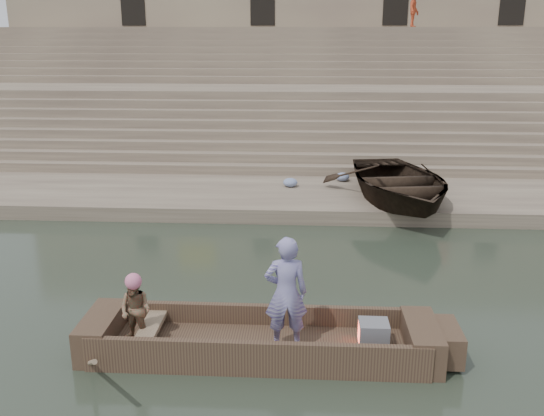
# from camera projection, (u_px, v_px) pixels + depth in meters

# --- Properties ---
(ground) EXTENTS (120.00, 120.00, 0.00)m
(ground) POSITION_uv_depth(u_px,v_px,m) (277.00, 335.00, 10.02)
(ground) COLOR #252E23
(ground) RESTS_ON ground
(lower_landing) EXTENTS (32.00, 4.00, 0.40)m
(lower_landing) POSITION_uv_depth(u_px,v_px,m) (291.00, 198.00, 17.62)
(lower_landing) COLOR gray
(lower_landing) RESTS_ON ground
(mid_landing) EXTENTS (32.00, 3.00, 2.80)m
(mid_landing) POSITION_uv_depth(u_px,v_px,m) (296.00, 121.00, 24.45)
(mid_landing) COLOR gray
(mid_landing) RESTS_ON ground
(upper_landing) EXTENTS (32.00, 3.00, 5.20)m
(upper_landing) POSITION_uv_depth(u_px,v_px,m) (299.00, 79.00, 30.81)
(upper_landing) COLOR gray
(upper_landing) RESTS_ON ground
(ghat_steps) EXTENTS (32.00, 11.00, 5.20)m
(ghat_steps) POSITION_uv_depth(u_px,v_px,m) (297.00, 107.00, 25.96)
(ghat_steps) COLOR gray
(ghat_steps) RESTS_ON ground
(building_wall) EXTENTS (32.00, 5.07, 11.20)m
(building_wall) POSITION_uv_depth(u_px,v_px,m) (301.00, 21.00, 33.77)
(building_wall) COLOR tan
(building_wall) RESTS_ON ground
(main_rowboat) EXTENTS (5.00, 1.30, 0.22)m
(main_rowboat) POSITION_uv_depth(u_px,v_px,m) (259.00, 348.00, 9.41)
(main_rowboat) COLOR brown
(main_rowboat) RESTS_ON ground
(rowboat_trim) EXTENTS (6.04, 2.63, 1.77)m
(rowboat_trim) POSITION_uv_depth(u_px,v_px,m) (272.00, 337.00, 9.33)
(rowboat_trim) COLOR brown
(rowboat_trim) RESTS_ON ground
(standing_man) EXTENTS (0.71, 0.51, 1.82)m
(standing_man) POSITION_uv_depth(u_px,v_px,m) (286.00, 293.00, 8.98)
(standing_man) COLOR navy
(standing_man) RESTS_ON main_rowboat
(rowing_man) EXTENTS (0.64, 0.57, 1.10)m
(rowing_man) POSITION_uv_depth(u_px,v_px,m) (135.00, 310.00, 9.22)
(rowing_man) COLOR #28784C
(rowing_man) RESTS_ON main_rowboat
(television) EXTENTS (0.46, 0.42, 0.40)m
(television) POSITION_uv_depth(u_px,v_px,m) (373.00, 334.00, 9.22)
(television) COLOR slate
(television) RESTS_ON main_rowboat
(beached_rowboat) EXTENTS (4.44, 5.65, 1.06)m
(beached_rowboat) POSITION_uv_depth(u_px,v_px,m) (399.00, 182.00, 16.49)
(beached_rowboat) COLOR #2D2116
(beached_rowboat) RESTS_ON lower_landing
(pedestrian) EXTENTS (1.05, 1.33, 1.80)m
(pedestrian) POSITION_uv_depth(u_px,v_px,m) (415.00, 8.00, 28.97)
(pedestrian) COLOR #A8381C
(pedestrian) RESTS_ON upper_landing
(cloth_bundles) EXTENTS (3.58, 1.63, 0.26)m
(cloth_bundles) POSITION_uv_depth(u_px,v_px,m) (342.00, 182.00, 18.13)
(cloth_bundles) COLOR #3F5999
(cloth_bundles) RESTS_ON lower_landing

